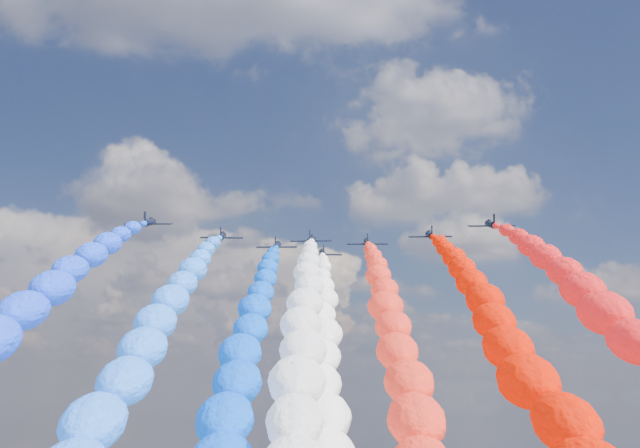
# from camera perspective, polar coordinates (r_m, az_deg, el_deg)

# --- Properties ---
(jet_0) EXTENTS (8.21, 11.07, 4.99)m
(jet_0) POSITION_cam_1_polar(r_m,az_deg,el_deg) (145.36, -11.66, 0.12)
(jet_0) COLOR black
(trail_0) EXTENTS (6.37, 103.67, 48.23)m
(trail_0) POSITION_cam_1_polar(r_m,az_deg,el_deg) (91.52, -19.03, -6.55)
(trail_0) COLOR #1942FC
(jet_1) EXTENTS (8.53, 11.30, 4.99)m
(jet_1) POSITION_cam_1_polar(r_m,az_deg,el_deg) (155.74, -6.74, -0.84)
(jet_1) COLOR black
(trail_1) EXTENTS (6.37, 103.67, 48.23)m
(trail_1) POSITION_cam_1_polar(r_m,az_deg,el_deg) (100.82, -10.70, -7.42)
(trail_1) COLOR #2973FB
(jet_2) EXTENTS (8.17, 11.05, 4.99)m
(jet_2) POSITION_cam_1_polar(r_m,az_deg,el_deg) (164.43, -2.97, -1.49)
(jet_2) COLOR black
(trail_2) EXTENTS (6.37, 103.67, 48.23)m
(trail_2) POSITION_cam_1_polar(r_m,az_deg,el_deg) (109.14, -4.66, -7.91)
(trail_2) COLOR blue
(jet_3) EXTENTS (8.65, 11.39, 4.99)m
(jet_3) POSITION_cam_1_polar(r_m,az_deg,el_deg) (157.80, -0.58, -1.07)
(jet_3) COLOR black
(trail_3) EXTENTS (6.37, 103.67, 48.23)m
(trail_3) POSITION_cam_1_polar(r_m,az_deg,el_deg) (102.29, -1.05, -7.68)
(trail_3) COLOR silver
(jet_4) EXTENTS (8.54, 11.31, 4.99)m
(jet_4) POSITION_cam_1_polar(r_m,az_deg,el_deg) (172.85, 0.18, -2.02)
(jet_4) COLOR black
(trail_4) EXTENTS (6.37, 103.67, 48.23)m
(trail_4) POSITION_cam_1_polar(r_m,az_deg,el_deg) (117.54, 0.13, -8.22)
(trail_4) COLOR white
(jet_5) EXTENTS (8.19, 11.07, 4.99)m
(jet_5) POSITION_cam_1_polar(r_m,az_deg,el_deg) (161.19, 3.25, -1.28)
(jet_5) COLOR black
(trail_5) EXTENTS (6.37, 103.67, 48.23)m
(trail_5) POSITION_cam_1_polar(r_m,az_deg,el_deg) (105.83, 4.85, -7.78)
(trail_5) COLOR red
(jet_6) EXTENTS (8.32, 11.15, 4.99)m
(jet_6) POSITION_cam_1_polar(r_m,az_deg,el_deg) (154.97, 7.56, -0.77)
(jet_6) COLOR black
(trail_6) EXTENTS (6.37, 103.67, 48.23)m
(trail_6) POSITION_cam_1_polar(r_m,az_deg,el_deg) (100.08, 11.69, -7.35)
(trail_6) COLOR red
(jet_7) EXTENTS (8.52, 11.30, 4.99)m
(jet_7) POSITION_cam_1_polar(r_m,az_deg,el_deg) (147.07, 11.66, -0.02)
(jet_7) COLOR black
(trail_7) EXTENTS (6.37, 103.67, 48.23)m
(trail_7) POSITION_cam_1_polar(r_m,az_deg,el_deg) (93.07, 18.57, -6.66)
(trail_7) COLOR red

